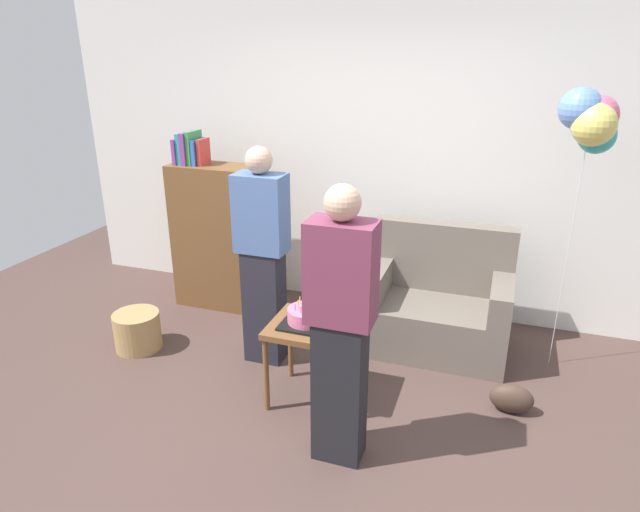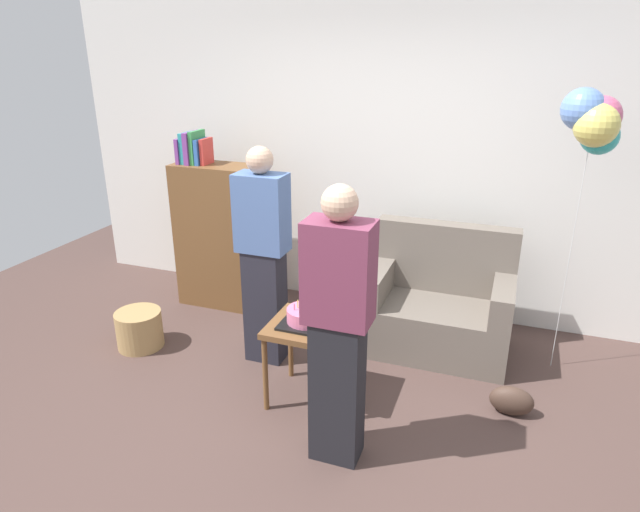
% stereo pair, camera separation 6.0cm
% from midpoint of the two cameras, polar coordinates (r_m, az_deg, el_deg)
% --- Properties ---
extents(ground_plane, '(8.00, 8.00, 0.00)m').
position_cam_midpoint_polar(ground_plane, '(3.57, -2.39, -18.23)').
color(ground_plane, '#4C3833').
extents(wall_back, '(6.00, 0.10, 2.70)m').
position_cam_midpoint_polar(wall_back, '(4.82, 6.36, 10.01)').
color(wall_back, silver).
rests_on(wall_back, ground_plane).
extents(couch, '(1.10, 0.70, 0.96)m').
position_cam_midpoint_polar(couch, '(4.44, 11.64, -5.08)').
color(couch, '#6B6056').
rests_on(couch, ground_plane).
extents(bookshelf, '(0.80, 0.36, 1.58)m').
position_cam_midpoint_polar(bookshelf, '(5.02, -10.83, 2.22)').
color(bookshelf, brown).
rests_on(bookshelf, ground_plane).
extents(side_table, '(0.48, 0.48, 0.57)m').
position_cam_midpoint_polar(side_table, '(3.64, -1.77, -8.20)').
color(side_table, brown).
rests_on(side_table, ground_plane).
extents(birthday_cake, '(0.32, 0.32, 0.17)m').
position_cam_midpoint_polar(birthday_cake, '(3.57, -1.80, -6.30)').
color(birthday_cake, black).
rests_on(birthday_cake, side_table).
extents(person_blowing_candles, '(0.36, 0.22, 1.63)m').
position_cam_midpoint_polar(person_blowing_candles, '(3.99, -6.40, -0.10)').
color(person_blowing_candles, '#23232D').
rests_on(person_blowing_candles, ground_plane).
extents(person_holding_cake, '(0.36, 0.22, 1.63)m').
position_cam_midpoint_polar(person_holding_cake, '(2.99, 1.57, -7.55)').
color(person_holding_cake, black).
rests_on(person_holding_cake, ground_plane).
extents(wicker_basket, '(0.36, 0.36, 0.30)m').
position_cam_midpoint_polar(wicker_basket, '(4.63, -18.76, -7.35)').
color(wicker_basket, '#A88451').
rests_on(wicker_basket, ground_plane).
extents(handbag, '(0.28, 0.14, 0.20)m').
position_cam_midpoint_polar(handbag, '(3.91, 18.82, -13.83)').
color(handbag, '#473328').
rests_on(handbag, ground_plane).
extents(balloon_bunch, '(0.38, 0.34, 2.02)m').
position_cam_midpoint_polar(balloon_bunch, '(3.99, 25.95, 12.55)').
color(balloon_bunch, silver).
rests_on(balloon_bunch, ground_plane).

